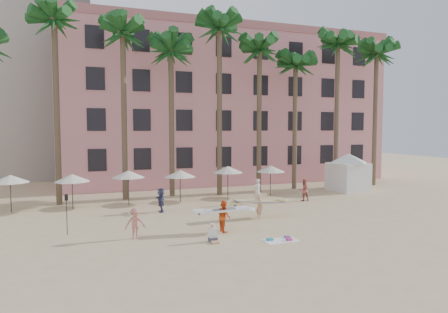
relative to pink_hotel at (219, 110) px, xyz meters
The scene contains 11 objects.
ground 28.09m from the pink_hotel, 105.07° to the right, with size 120.00×120.00×0.00m, color #D1B789.
pink_hotel is the anchor object (origin of this frame).
palm_row 13.71m from the pink_hotel, 120.56° to the right, with size 44.40×5.40×16.30m.
umbrella_row 17.73m from the pink_hotel, 126.53° to the right, with size 22.50×2.70×2.73m.
cabana 16.66m from the pink_hotel, 58.63° to the right, with size 4.92×4.92×3.50m.
beach_towel 27.84m from the pink_hotel, 102.31° to the right, with size 1.83×1.06×0.14m.
carrier_yellow 22.59m from the pink_hotel, 102.27° to the right, with size 3.43×0.88×1.58m.
carrier_white 25.64m from the pink_hotel, 108.59° to the right, with size 2.90×1.17×1.75m.
beachgoers 20.90m from the pink_hotel, 110.39° to the right, with size 15.22×7.58×1.92m.
paddle 27.34m from the pink_hotel, 127.55° to the right, with size 0.18×0.04×2.23m.
seated_man 27.77m from the pink_hotel, 109.89° to the right, with size 0.41×0.72×0.93m.
Camera 1 is at (-8.37, -18.21, 5.80)m, focal length 32.00 mm.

